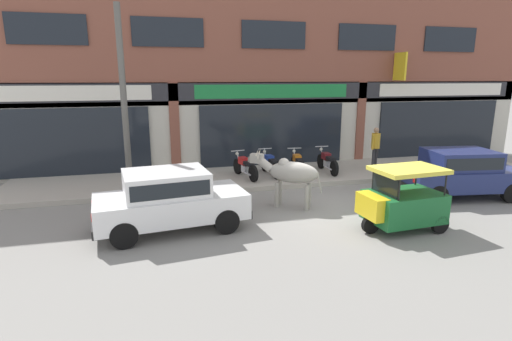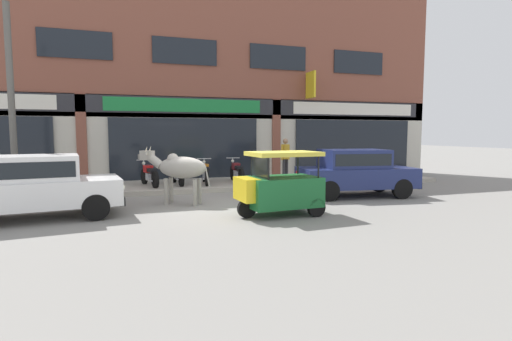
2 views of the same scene
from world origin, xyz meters
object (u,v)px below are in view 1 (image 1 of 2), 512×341
Objects in this scene: car_1 at (169,197)px; motorcycle_1 at (270,165)px; motorcycle_2 at (298,164)px; pedestrian at (376,144)px; motorcycle_3 at (327,162)px; cow at (290,173)px; car_0 at (461,171)px; utility_pole at (124,103)px; motorcycle_0 at (245,167)px; auto_rickshaw at (401,203)px.

motorcycle_1 is (3.70, 4.04, -0.27)m from car_1.
motorcycle_2 is at bearing -9.66° from motorcycle_1.
motorcycle_1 is 1.13× the size of pedestrian.
motorcycle_3 is at bearing 4.43° from motorcycle_2.
motorcycle_3 is (2.53, 3.06, -0.46)m from cow.
car_0 is 10.25m from utility_pole.
motorcycle_0 is 5.08m from pedestrian.
car_0 is at bearing -34.99° from motorcycle_1.
utility_pole is at bearing 166.18° from car_0.
motorcycle_1 is 0.99m from motorcycle_2.
auto_rickshaw is at bearing -63.32° from motorcycle_0.
motorcycle_3 is 1.13× the size of pedestrian.
auto_rickshaw reaches higher than motorcycle_3.
motorcycle_0 is at bearing 179.12° from motorcycle_2.
utility_pole reaches higher than auto_rickshaw.
auto_rickshaw reaches higher than motorcycle_2.
motorcycle_1 is at bearing 178.39° from pedestrian.
cow is 1.03× the size of motorcycle_2.
motorcycle_0 is 0.99× the size of motorcycle_3.
cow reaches higher than motorcycle_3.
auto_rickshaw is 8.05m from utility_pole.
motorcycle_1 is (-4.99, 3.49, -0.27)m from car_0.
car_0 reaches higher than motorcycle_0.
car_0 is 4.44m from motorcycle_3.
motorcycle_0 is 0.99× the size of motorcycle_2.
cow is 4.00m from motorcycle_3.
car_0 is 6.09m from motorcycle_1.
motorcycle_2 is (1.94, -0.03, 0.00)m from motorcycle_0.
motorcycle_0 is 1.94m from motorcycle_2.
auto_rickshaw is 0.37× the size of utility_pole.
car_1 reaches higher than motorcycle_1.
auto_rickshaw reaches higher than car_0.
car_1 is at bearing -164.73° from cow.
car_0 is at bearing -29.41° from motorcycle_0.
car_0 is at bearing -3.83° from cow.
car_0 is 3.51m from pedestrian.
motorcycle_2 is at bearing 140.38° from car_0.
motorcycle_2 is at bearing 9.19° from utility_pole.
utility_pole is (-1.06, 2.95, 2.06)m from car_1.
pedestrian is at bearing 0.24° from motorcycle_0.
pedestrian reaches higher than cow.
car_0 and car_1 have the same top height.
cow is at bearing -114.23° from motorcycle_2.
utility_pole reaches higher than cow.
motorcycle_2 is at bearing 97.69° from auto_rickshaw.
pedestrian is at bearing 26.79° from car_1.
cow is 5.37m from pedestrian.
motorcycle_3 is (-2.82, 3.42, -0.27)m from car_0.
motorcycle_0 is (-2.64, 5.26, -0.12)m from auto_rickshaw.
motorcycle_1 is at bearing 170.34° from motorcycle_2.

